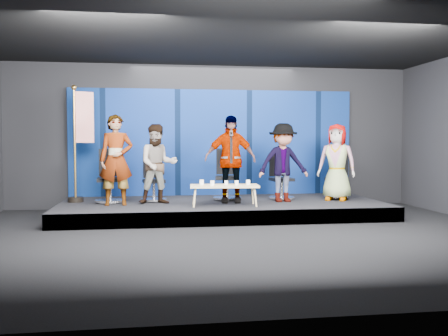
{
  "coord_description": "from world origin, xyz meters",
  "views": [
    {
      "loc": [
        -1.52,
        -8.33,
        1.61
      ],
      "look_at": [
        0.03,
        2.4,
        1.05
      ],
      "focal_mm": 40.0,
      "sensor_mm": 36.0,
      "label": 1
    }
  ],
  "objects_px": {
    "chair_b": "(154,186)",
    "flag_stand": "(81,140)",
    "panelist_c": "(230,159)",
    "chair_c": "(227,183)",
    "panelist_b": "(158,164)",
    "mug_c": "(226,183)",
    "mug_e": "(248,182)",
    "panelist_e": "(337,162)",
    "mug_d": "(237,183)",
    "chair_d": "(281,184)",
    "panelist_a": "(116,160)",
    "panelist_d": "(283,163)",
    "coffee_table": "(224,187)",
    "mug_b": "(212,183)",
    "mug_a": "(202,182)",
    "chair_a": "(110,185)",
    "chair_e": "(337,183)"
  },
  "relations": [
    {
      "from": "chair_b",
      "to": "flag_stand",
      "type": "bearing_deg",
      "value": 170.37
    },
    {
      "from": "panelist_c",
      "to": "chair_c",
      "type": "bearing_deg",
      "value": 95.93
    },
    {
      "from": "panelist_b",
      "to": "mug_c",
      "type": "bearing_deg",
      "value": -24.59
    },
    {
      "from": "chair_c",
      "to": "mug_e",
      "type": "bearing_deg",
      "value": -68.62
    },
    {
      "from": "panelist_e",
      "to": "mug_d",
      "type": "relative_size",
      "value": 17.92
    },
    {
      "from": "panelist_e",
      "to": "chair_d",
      "type": "bearing_deg",
      "value": -165.65
    },
    {
      "from": "panelist_a",
      "to": "chair_c",
      "type": "bearing_deg",
      "value": 12.55
    },
    {
      "from": "panelist_d",
      "to": "panelist_c",
      "type": "bearing_deg",
      "value": 172.75
    },
    {
      "from": "coffee_table",
      "to": "mug_b",
      "type": "xyz_separation_m",
      "value": [
        -0.26,
        -0.11,
        0.09
      ]
    },
    {
      "from": "mug_a",
      "to": "chair_c",
      "type": "bearing_deg",
      "value": 55.28
    },
    {
      "from": "mug_a",
      "to": "mug_e",
      "type": "height_order",
      "value": "mug_a"
    },
    {
      "from": "panelist_e",
      "to": "mug_a",
      "type": "bearing_deg",
      "value": -138.83
    },
    {
      "from": "chair_a",
      "to": "panelist_b",
      "type": "distance_m",
      "value": 1.19
    },
    {
      "from": "panelist_c",
      "to": "flag_stand",
      "type": "height_order",
      "value": "flag_stand"
    },
    {
      "from": "mug_b",
      "to": "mug_d",
      "type": "relative_size",
      "value": 1.05
    },
    {
      "from": "panelist_a",
      "to": "mug_e",
      "type": "height_order",
      "value": "panelist_a"
    },
    {
      "from": "chair_b",
      "to": "chair_e",
      "type": "distance_m",
      "value": 4.29
    },
    {
      "from": "chair_d",
      "to": "mug_a",
      "type": "bearing_deg",
      "value": -159.0
    },
    {
      "from": "panelist_c",
      "to": "panelist_e",
      "type": "xyz_separation_m",
      "value": [
        2.44,
        0.06,
        -0.08
      ]
    },
    {
      "from": "panelist_b",
      "to": "panelist_c",
      "type": "relative_size",
      "value": 0.9
    },
    {
      "from": "chair_a",
      "to": "chair_d",
      "type": "bearing_deg",
      "value": -1.11
    },
    {
      "from": "mug_d",
      "to": "panelist_a",
      "type": "bearing_deg",
      "value": 168.38
    },
    {
      "from": "chair_b",
      "to": "mug_d",
      "type": "height_order",
      "value": "chair_b"
    },
    {
      "from": "panelist_c",
      "to": "chair_d",
      "type": "height_order",
      "value": "panelist_c"
    },
    {
      "from": "panelist_a",
      "to": "panelist_b",
      "type": "bearing_deg",
      "value": 4.6
    },
    {
      "from": "panelist_a",
      "to": "mug_e",
      "type": "relative_size",
      "value": 18.56
    },
    {
      "from": "chair_a",
      "to": "chair_b",
      "type": "xyz_separation_m",
      "value": [
        0.94,
        0.13,
        -0.04
      ]
    },
    {
      "from": "chair_c",
      "to": "panelist_e",
      "type": "distance_m",
      "value": 2.52
    },
    {
      "from": "chair_a",
      "to": "panelist_d",
      "type": "relative_size",
      "value": 0.68
    },
    {
      "from": "panelist_b",
      "to": "panelist_e",
      "type": "distance_m",
      "value": 4.0
    },
    {
      "from": "chair_b",
      "to": "panelist_e",
      "type": "bearing_deg",
      "value": -11.06
    },
    {
      "from": "chair_d",
      "to": "mug_e",
      "type": "xyz_separation_m",
      "value": [
        -0.96,
        -1.0,
        0.13
      ]
    },
    {
      "from": "coffee_table",
      "to": "flag_stand",
      "type": "bearing_deg",
      "value": 159.17
    },
    {
      "from": "chair_e",
      "to": "mug_e",
      "type": "height_order",
      "value": "chair_e"
    },
    {
      "from": "chair_c",
      "to": "mug_d",
      "type": "relative_size",
      "value": 12.12
    },
    {
      "from": "panelist_a",
      "to": "panelist_d",
      "type": "distance_m",
      "value": 3.58
    },
    {
      "from": "chair_a",
      "to": "chair_c",
      "type": "relative_size",
      "value": 1.0
    },
    {
      "from": "panelist_b",
      "to": "mug_b",
      "type": "xyz_separation_m",
      "value": [
        1.08,
        -0.64,
        -0.37
      ]
    },
    {
      "from": "chair_b",
      "to": "flag_stand",
      "type": "height_order",
      "value": "flag_stand"
    },
    {
      "from": "chair_b",
      "to": "panelist_c",
      "type": "distance_m",
      "value": 1.81
    },
    {
      "from": "mug_a",
      "to": "flag_stand",
      "type": "bearing_deg",
      "value": 157.83
    },
    {
      "from": "chair_b",
      "to": "chair_d",
      "type": "height_order",
      "value": "chair_d"
    },
    {
      "from": "chair_b",
      "to": "coffee_table",
      "type": "relative_size",
      "value": 0.73
    },
    {
      "from": "panelist_e",
      "to": "flag_stand",
      "type": "bearing_deg",
      "value": -153.58
    },
    {
      "from": "mug_c",
      "to": "coffee_table",
      "type": "bearing_deg",
      "value": -133.94
    },
    {
      "from": "chair_e",
      "to": "chair_c",
      "type": "bearing_deg",
      "value": -148.05
    },
    {
      "from": "mug_c",
      "to": "flag_stand",
      "type": "relative_size",
      "value": 0.03
    },
    {
      "from": "chair_d",
      "to": "chair_e",
      "type": "relative_size",
      "value": 1.0
    },
    {
      "from": "mug_b",
      "to": "mug_c",
      "type": "height_order",
      "value": "mug_b"
    },
    {
      "from": "mug_b",
      "to": "mug_e",
      "type": "bearing_deg",
      "value": 7.94
    }
  ]
}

